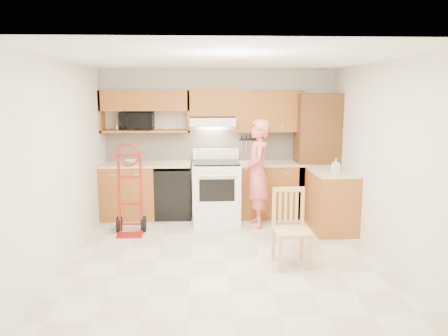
{
  "coord_description": "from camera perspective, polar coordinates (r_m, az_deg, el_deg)",
  "views": [
    {
      "loc": [
        -0.28,
        -5.31,
        2.12
      ],
      "look_at": [
        0.0,
        0.5,
        1.1
      ],
      "focal_mm": 34.8,
      "sensor_mm": 36.0,
      "label": 1
    }
  ],
  "objects": [
    {
      "name": "floor",
      "position": [
        5.73,
        0.24,
        -11.87
      ],
      "size": [
        4.0,
        4.5,
        0.02
      ],
      "primitive_type": "cube",
      "color": "beige",
      "rests_on": "ground"
    },
    {
      "name": "ceiling",
      "position": [
        5.34,
        0.26,
        14.13
      ],
      "size": [
        4.0,
        4.5,
        0.02
      ],
      "primitive_type": "cube",
      "color": "white",
      "rests_on": "ground"
    },
    {
      "name": "wall_back",
      "position": [
        7.63,
        -0.63,
        3.4
      ],
      "size": [
        4.0,
        0.02,
        2.5
      ],
      "primitive_type": "cube",
      "color": "silver",
      "rests_on": "ground"
    },
    {
      "name": "wall_front",
      "position": [
        3.19,
        2.37,
        -5.94
      ],
      "size": [
        4.0,
        0.02,
        2.5
      ],
      "primitive_type": "cube",
      "color": "silver",
      "rests_on": "ground"
    },
    {
      "name": "wall_left",
      "position": [
        5.66,
        -20.53,
        0.45
      ],
      "size": [
        0.02,
        4.5,
        2.5
      ],
      "primitive_type": "cube",
      "color": "silver",
      "rests_on": "ground"
    },
    {
      "name": "wall_right",
      "position": [
        5.85,
        20.32,
        0.76
      ],
      "size": [
        0.02,
        4.5,
        2.5
      ],
      "primitive_type": "cube",
      "color": "silver",
      "rests_on": "ground"
    },
    {
      "name": "backsplash",
      "position": [
        7.61,
        -0.62,
        3.0
      ],
      "size": [
        3.92,
        0.03,
        0.55
      ],
      "primitive_type": "cube",
      "color": "beige",
      "rests_on": "wall_back"
    },
    {
      "name": "lower_cab_left",
      "position": [
        7.56,
        -12.36,
        -3.05
      ],
      "size": [
        0.9,
        0.6,
        0.9
      ],
      "primitive_type": "cube",
      "color": "brown",
      "rests_on": "ground"
    },
    {
      "name": "dishwasher",
      "position": [
        7.48,
        -6.67,
        -3.22
      ],
      "size": [
        0.6,
        0.6,
        0.85
      ],
      "primitive_type": "cube",
      "color": "black",
      "rests_on": "ground"
    },
    {
      "name": "lower_cab_right",
      "position": [
        7.54,
        5.8,
        -2.91
      ],
      "size": [
        1.14,
        0.6,
        0.9
      ],
      "primitive_type": "cube",
      "color": "brown",
      "rests_on": "ground"
    },
    {
      "name": "countertop_left",
      "position": [
        7.43,
        -10.22,
        0.49
      ],
      "size": [
        1.5,
        0.63,
        0.04
      ],
      "primitive_type": "cube",
      "color": "#C3B596",
      "rests_on": "lower_cab_left"
    },
    {
      "name": "countertop_right",
      "position": [
        7.45,
        5.86,
        0.62
      ],
      "size": [
        1.14,
        0.63,
        0.04
      ],
      "primitive_type": "cube",
      "color": "#C3B596",
      "rests_on": "lower_cab_right"
    },
    {
      "name": "cab_return_right",
      "position": [
        6.96,
        13.89,
        -4.23
      ],
      "size": [
        0.6,
        1.0,
        0.9
      ],
      "primitive_type": "cube",
      "color": "brown",
      "rests_on": "ground"
    },
    {
      "name": "countertop_return",
      "position": [
        6.87,
        14.05,
        -0.42
      ],
      "size": [
        0.63,
        1.0,
        0.04
      ],
      "primitive_type": "cube",
      "color": "#C3B596",
      "rests_on": "cab_return_right"
    },
    {
      "name": "pantry_tall",
      "position": [
        7.59,
        12.01,
        1.63
      ],
      "size": [
        0.7,
        0.6,
        2.1
      ],
      "primitive_type": "cube",
      "color": "#51371C",
      "rests_on": "ground"
    },
    {
      "name": "upper_cab_left",
      "position": [
        7.46,
        -10.34,
        8.71
      ],
      "size": [
        1.5,
        0.33,
        0.34
      ],
      "primitive_type": "cube",
      "color": "brown",
      "rests_on": "wall_back"
    },
    {
      "name": "upper_shelf_mw",
      "position": [
        7.49,
        -10.21,
        4.81
      ],
      "size": [
        1.5,
        0.33,
        0.04
      ],
      "primitive_type": "cube",
      "color": "brown",
      "rests_on": "wall_back"
    },
    {
      "name": "upper_cab_center",
      "position": [
        7.4,
        -1.53,
        8.55
      ],
      "size": [
        0.76,
        0.33,
        0.44
      ],
      "primitive_type": "cube",
      "color": "brown",
      "rests_on": "wall_back"
    },
    {
      "name": "upper_cab_right",
      "position": [
        7.49,
        5.83,
        7.45
      ],
      "size": [
        1.14,
        0.33,
        0.7
      ],
      "primitive_type": "cube",
      "color": "brown",
      "rests_on": "wall_back"
    },
    {
      "name": "range_hood",
      "position": [
        7.35,
        -1.5,
        6.12
      ],
      "size": [
        0.76,
        0.46,
        0.14
      ],
      "primitive_type": "cube",
      "color": "white",
      "rests_on": "wall_back"
    },
    {
      "name": "knife_strip",
      "position": [
        7.62,
        3.53,
        3.29
      ],
      "size": [
        0.4,
        0.05,
        0.29
      ],
      "primitive_type": null,
      "color": "black",
      "rests_on": "backsplash"
    },
    {
      "name": "microwave",
      "position": [
        7.5,
        -11.36,
        6.11
      ],
      "size": [
        0.56,
        0.39,
        0.31
      ],
      "primitive_type": "imported",
      "rotation": [
        0.0,
        0.0,
        -0.02
      ],
      "color": "black",
      "rests_on": "upper_shelf_mw"
    },
    {
      "name": "range",
      "position": [
        7.22,
        -1.0,
        -2.38
      ],
      "size": [
        0.79,
        1.04,
        1.16
      ],
      "primitive_type": null,
      "color": "white",
      "rests_on": "ground"
    },
    {
      "name": "person",
      "position": [
        6.84,
        4.41,
        -0.77
      ],
      "size": [
        0.44,
        0.65,
        1.71
      ],
      "primitive_type": "imported",
      "rotation": [
        0.0,
        0.0,
        -1.63
      ],
      "color": "#DE5F5C",
      "rests_on": "ground"
    },
    {
      "name": "hand_truck",
      "position": [
        6.63,
        -12.34,
        -3.31
      ],
      "size": [
        0.5,
        0.46,
        1.25
      ],
      "primitive_type": null,
      "rotation": [
        0.0,
        0.0,
        0.02
      ],
      "color": "maroon",
      "rests_on": "ground"
    },
    {
      "name": "dining_chair",
      "position": [
        5.42,
        8.91,
        -7.86
      ],
      "size": [
        0.46,
        0.49,
        0.95
      ],
      "primitive_type": null,
      "rotation": [
        0.0,
        0.0,
        0.07
      ],
      "color": "#E5C07D",
      "rests_on": "ground"
    },
    {
      "name": "soap_bottle",
      "position": [
        6.7,
        14.47,
        0.39
      ],
      "size": [
        0.11,
        0.11,
        0.21
      ],
      "primitive_type": "imported",
      "rotation": [
        0.0,
        0.0,
        0.14
      ],
      "color": "white",
      "rests_on": "countertop_return"
    },
    {
      "name": "bowl",
      "position": [
        7.45,
        -12.03,
        0.84
      ],
      "size": [
        0.31,
        0.31,
        0.06
      ],
      "primitive_type": "imported",
      "rotation": [
        0.0,
        0.0,
        -0.42
      ],
      "color": "white",
      "rests_on": "countertop_left"
    }
  ]
}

